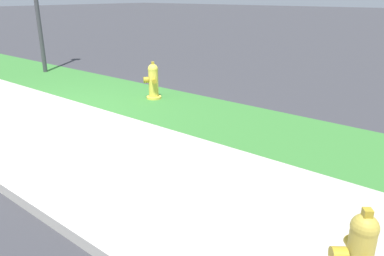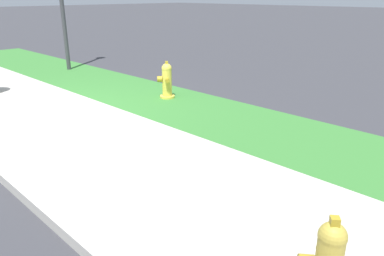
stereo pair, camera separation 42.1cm
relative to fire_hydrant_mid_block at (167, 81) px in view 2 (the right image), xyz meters
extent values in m
plane|color=#38383D|center=(-0.67, -2.40, -0.36)|extent=(120.00, 120.00, 0.00)
cube|color=#BCB7AD|center=(-0.67, -2.40, -0.36)|extent=(18.00, 2.47, 0.01)
cube|color=#387A33|center=(-0.67, -0.18, -0.36)|extent=(18.00, 1.97, 0.01)
sphere|color=gold|center=(4.89, -2.97, 0.27)|extent=(0.18, 0.18, 0.18)
cube|color=#B29323|center=(4.89, -2.97, 0.37)|extent=(0.08, 0.08, 0.06)
cylinder|color=#B29323|center=(4.81, -2.87, 0.05)|extent=(0.13, 0.13, 0.09)
cylinder|color=yellow|center=(0.00, 0.00, -0.34)|extent=(0.30, 0.30, 0.05)
cylinder|color=yellow|center=(0.00, 0.00, -0.03)|extent=(0.19, 0.19, 0.56)
sphere|color=yellow|center=(0.00, 0.00, 0.25)|extent=(0.20, 0.20, 0.20)
cube|color=#B29323|center=(0.00, 0.00, 0.37)|extent=(0.08, 0.08, 0.06)
cylinder|color=#B29323|center=(0.12, -0.08, 0.03)|extent=(0.13, 0.13, 0.09)
cylinder|color=#B29323|center=(-0.11, 0.09, 0.03)|extent=(0.13, 0.13, 0.09)
cylinder|color=#B29323|center=(-0.09, -0.11, 0.03)|extent=(0.16, 0.15, 0.12)
camera|label=1|loc=(5.32, -5.23, 1.67)|focal=35.00mm
camera|label=2|loc=(5.64, -4.95, 1.67)|focal=35.00mm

